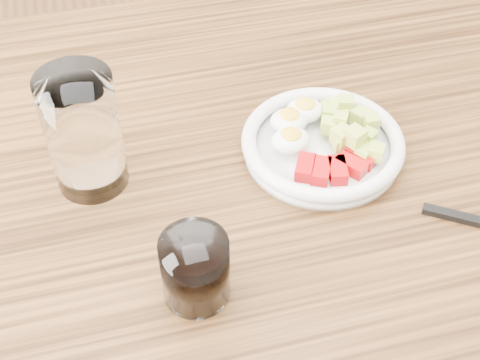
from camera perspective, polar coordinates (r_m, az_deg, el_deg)
name	(u,v)px	position (r m, az deg, el deg)	size (l,w,h in m)	color
dining_table	(250,258)	(0.82, 0.86, -6.69)	(1.50, 0.90, 0.77)	brown
bowl	(322,141)	(0.79, 7.00, 3.29)	(0.19, 0.19, 0.05)	white
water_glass	(84,133)	(0.74, -13.21, 3.95)	(0.08, 0.08, 0.14)	white
coffee_glass	(195,269)	(0.64, -3.83, -7.62)	(0.07, 0.07, 0.08)	white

